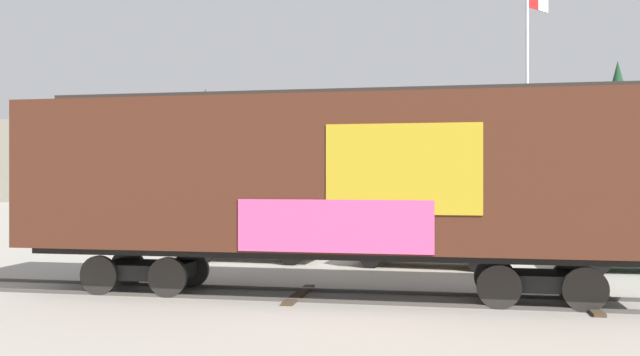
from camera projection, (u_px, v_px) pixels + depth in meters
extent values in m
plane|color=gray|center=(347.00, 298.00, 15.28)|extent=(260.00, 260.00, 0.00)
cube|color=#4C4742|center=(326.00, 301.00, 14.65)|extent=(59.96, 2.36, 0.08)
cube|color=#4C4742|center=(336.00, 290.00, 16.07)|extent=(59.96, 2.36, 0.08)
cube|color=#423323|center=(587.00, 304.00, 14.33)|extent=(0.33, 2.51, 0.07)
cube|color=#423323|center=(299.00, 295.00, 15.50)|extent=(0.33, 2.51, 0.07)
cube|color=#472316|center=(331.00, 174.00, 15.36)|extent=(14.51, 3.40, 3.37)
cube|color=#2D2823|center=(331.00, 95.00, 15.36)|extent=(13.70, 0.91, 0.24)
cube|color=#B2931E|center=(403.00, 169.00, 13.62)|extent=(3.17, 0.15, 1.86)
cube|color=#CC4C8C|center=(334.00, 226.00, 13.88)|extent=(4.11, 0.18, 1.10)
cube|color=black|center=(331.00, 252.00, 15.36)|extent=(14.17, 2.11, 0.20)
cube|color=black|center=(147.00, 270.00, 16.20)|extent=(2.15, 1.37, 0.36)
cylinder|color=black|center=(99.00, 275.00, 15.65)|extent=(0.92, 0.15, 0.92)
cylinder|color=black|center=(128.00, 267.00, 17.07)|extent=(0.92, 0.15, 0.92)
cylinder|color=black|center=(168.00, 277.00, 15.34)|extent=(0.92, 0.15, 0.92)
cylinder|color=black|center=(191.00, 269.00, 16.75)|extent=(0.92, 0.15, 0.92)
cube|color=black|center=(537.00, 281.00, 14.52)|extent=(2.15, 1.37, 0.36)
cylinder|color=black|center=(499.00, 287.00, 13.97)|extent=(0.92, 0.15, 0.92)
cylinder|color=black|center=(494.00, 277.00, 15.38)|extent=(0.92, 0.15, 0.92)
cylinder|color=black|center=(585.00, 289.00, 13.65)|extent=(0.92, 0.15, 0.92)
cylinder|color=black|center=(572.00, 279.00, 15.07)|extent=(0.92, 0.15, 0.92)
cylinder|color=silver|center=(527.00, 119.00, 24.33)|extent=(0.12, 0.12, 9.74)
cube|color=red|center=(538.00, 1.00, 24.80)|extent=(0.81, 1.08, 0.70)
cube|color=white|center=(543.00, 2.00, 25.01)|extent=(0.43, 0.55, 0.70)
cube|color=gray|center=(450.00, 163.00, 84.05)|extent=(116.30, 40.30, 9.32)
cube|color=#9E9384|center=(614.00, 102.00, 68.51)|extent=(6.62, 5.28, 2.32)
cube|color=#9E9384|center=(552.00, 104.00, 69.87)|extent=(5.87, 4.54, 2.15)
cone|color=#193D23|center=(153.00, 110.00, 80.55)|extent=(1.52, 1.52, 3.04)
cone|color=#193D23|center=(205.00, 107.00, 84.63)|extent=(2.36, 2.36, 4.72)
cone|color=#193D23|center=(618.00, 85.00, 64.84)|extent=(2.37, 2.37, 4.75)
cube|color=silver|center=(256.00, 240.00, 22.19)|extent=(4.35, 1.87, 0.73)
cube|color=#2D333D|center=(250.00, 217.00, 22.25)|extent=(2.03, 1.63, 0.75)
cylinder|color=black|center=(305.00, 249.00, 22.62)|extent=(0.65, 0.24, 0.64)
cylinder|color=black|center=(291.00, 255.00, 21.02)|extent=(0.65, 0.24, 0.64)
cylinder|color=black|center=(225.00, 247.00, 23.36)|extent=(0.65, 0.24, 0.64)
cylinder|color=black|center=(205.00, 252.00, 21.76)|extent=(0.65, 0.24, 0.64)
cube|color=#9E8966|center=(427.00, 243.00, 20.76)|extent=(4.78, 2.04, 0.77)
cube|color=#2D333D|center=(418.00, 221.00, 20.84)|extent=(2.30, 1.74, 0.61)
cylinder|color=black|center=(481.00, 254.00, 21.17)|extent=(0.65, 0.25, 0.64)
cylinder|color=black|center=(479.00, 261.00, 19.50)|extent=(0.65, 0.25, 0.64)
cylinder|color=black|center=(381.00, 251.00, 22.02)|extent=(0.65, 0.25, 0.64)
cylinder|color=black|center=(371.00, 257.00, 20.36)|extent=(0.65, 0.25, 0.64)
cube|color=#2D333D|center=(636.00, 223.00, 19.63)|extent=(2.29, 1.69, 0.65)
cylinder|color=black|center=(586.00, 256.00, 20.69)|extent=(0.65, 0.24, 0.64)
cylinder|color=black|center=(599.00, 263.00, 19.03)|extent=(0.65, 0.24, 0.64)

